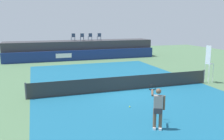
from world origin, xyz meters
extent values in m
plane|color=#4C704C|center=(0.00, 3.00, 0.00)|extent=(48.00, 48.00, 0.00)
cube|color=#16597A|center=(0.00, 0.00, 0.00)|extent=(12.00, 22.00, 0.00)
cube|color=navy|center=(0.00, 13.50, 0.60)|extent=(18.00, 0.20, 1.20)
cube|color=white|center=(-2.34, 13.39, 0.66)|extent=(1.80, 0.02, 0.50)
cube|color=#38383D|center=(0.00, 15.30, 1.10)|extent=(18.00, 2.80, 2.20)
cylinder|color=#2D3D56|center=(-0.69, 15.59, 2.42)|extent=(0.04, 0.04, 0.44)
cylinder|color=#2D3D56|center=(-1.10, 15.56, 2.42)|extent=(0.04, 0.04, 0.44)
cylinder|color=#2D3D56|center=(-0.67, 15.18, 2.42)|extent=(0.04, 0.04, 0.44)
cylinder|color=#2D3D56|center=(-1.07, 15.16, 2.42)|extent=(0.04, 0.04, 0.44)
cube|color=#2D3D56|center=(-0.88, 15.37, 2.66)|extent=(0.47, 0.47, 0.03)
cube|color=#2D3D56|center=(-0.87, 15.16, 2.88)|extent=(0.44, 0.05, 0.42)
cylinder|color=#2D3D56|center=(0.39, 15.27, 2.42)|extent=(0.04, 0.04, 0.44)
cylinder|color=#2D3D56|center=(-0.01, 15.31, 2.42)|extent=(0.04, 0.04, 0.44)
cylinder|color=#2D3D56|center=(0.35, 14.87, 2.42)|extent=(0.04, 0.04, 0.44)
cylinder|color=#2D3D56|center=(-0.05, 14.91, 2.42)|extent=(0.04, 0.04, 0.44)
cube|color=#2D3D56|center=(0.17, 15.09, 2.66)|extent=(0.48, 0.48, 0.03)
cube|color=#2D3D56|center=(0.15, 14.88, 2.88)|extent=(0.44, 0.07, 0.42)
cylinder|color=#2D3D56|center=(1.42, 15.46, 2.42)|extent=(0.04, 0.04, 0.44)
cylinder|color=#2D3D56|center=(1.02, 15.46, 2.42)|extent=(0.04, 0.04, 0.44)
cylinder|color=#2D3D56|center=(1.42, 15.05, 2.42)|extent=(0.04, 0.04, 0.44)
cylinder|color=#2D3D56|center=(1.02, 15.06, 2.42)|extent=(0.04, 0.04, 0.44)
cube|color=#2D3D56|center=(1.22, 15.26, 2.66)|extent=(0.44, 0.44, 0.03)
cube|color=#2D3D56|center=(1.22, 15.05, 2.88)|extent=(0.44, 0.03, 0.42)
cylinder|color=#2D3D56|center=(2.57, 15.30, 2.42)|extent=(0.04, 0.04, 0.44)
cylinder|color=#2D3D56|center=(2.16, 15.33, 2.42)|extent=(0.04, 0.04, 0.44)
cylinder|color=#2D3D56|center=(2.54, 14.90, 2.42)|extent=(0.04, 0.04, 0.44)
cylinder|color=#2D3D56|center=(2.14, 14.93, 2.42)|extent=(0.04, 0.04, 0.44)
cube|color=#2D3D56|center=(2.35, 15.12, 2.66)|extent=(0.47, 0.47, 0.03)
cube|color=#2D3D56|center=(2.34, 14.91, 2.88)|extent=(0.44, 0.05, 0.42)
cylinder|color=white|center=(6.88, -0.16, 0.70)|extent=(0.04, 0.04, 1.40)
cylinder|color=white|center=(6.80, 0.24, 0.70)|extent=(0.04, 0.04, 1.40)
cylinder|color=white|center=(6.48, -0.24, 0.70)|extent=(0.04, 0.04, 1.40)
cylinder|color=white|center=(6.41, 0.16, 0.70)|extent=(0.04, 0.04, 1.40)
cube|color=white|center=(6.64, 0.00, 1.41)|extent=(0.51, 0.51, 0.03)
cube|color=white|center=(6.44, -0.04, 2.09)|extent=(0.11, 0.44, 1.33)
cube|color=#2D2D2D|center=(0.00, 0.00, 0.47)|extent=(12.40, 0.02, 0.95)
cylinder|color=#4C4C51|center=(-6.20, 0.00, 0.50)|extent=(0.10, 0.10, 1.00)
cylinder|color=#4C4C51|center=(6.20, 0.00, 0.50)|extent=(0.10, 0.10, 1.00)
cube|color=white|center=(-0.80, -6.01, 0.05)|extent=(0.22, 0.29, 0.10)
cylinder|color=brown|center=(-0.80, -6.01, 0.51)|extent=(0.14, 0.14, 0.82)
cube|color=white|center=(-1.02, -5.90, 0.05)|extent=(0.22, 0.29, 0.10)
cylinder|color=brown|center=(-1.02, -5.90, 0.51)|extent=(0.14, 0.14, 0.82)
cube|color=#333338|center=(-0.91, -5.95, 0.84)|extent=(0.40, 0.35, 0.24)
cube|color=gray|center=(-0.91, -5.95, 1.20)|extent=(0.41, 0.34, 0.56)
sphere|color=brown|center=(-0.91, -5.95, 1.66)|extent=(0.22, 0.22, 0.22)
cylinder|color=brown|center=(-0.70, -6.06, 1.18)|extent=(0.09, 0.09, 0.60)
cylinder|color=brown|center=(-1.00, -5.60, 1.50)|extent=(0.36, 0.58, 0.14)
cylinder|color=black|center=(-0.81, -5.23, 1.53)|extent=(0.28, 0.16, 0.03)
torus|color=black|center=(-0.68, -4.97, 1.53)|extent=(0.28, 0.16, 0.30)
sphere|color=#D8EA33|center=(-0.99, -3.14, 0.04)|extent=(0.07, 0.07, 0.07)
camera|label=1|loc=(-5.66, -14.27, 4.41)|focal=38.49mm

